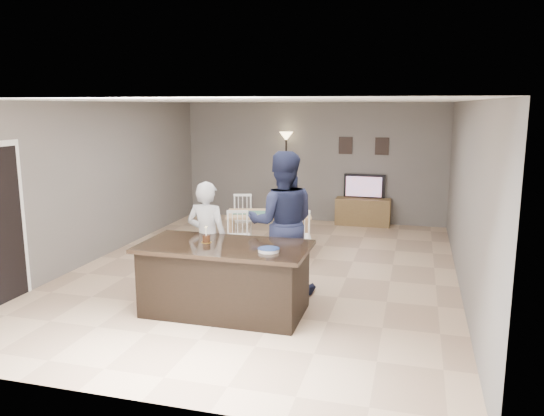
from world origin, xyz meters
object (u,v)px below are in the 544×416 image
(man, at_px, (282,223))
(birthday_cake, at_px, (206,239))
(floor_lamp, at_px, (286,152))
(tv_console, at_px, (363,212))
(dining_table, at_px, (269,219))
(television, at_px, (364,186))
(plate_stack, at_px, (269,250))
(woman, at_px, (207,239))
(kitchen_island, at_px, (225,278))

(man, xyz_separation_m, birthday_cake, (-0.78, -0.90, -0.06))
(man, height_order, floor_lamp, floor_lamp)
(tv_console, bearing_deg, dining_table, -119.55)
(television, relative_size, plate_stack, 3.46)
(television, bearing_deg, floor_lamp, 1.62)
(dining_table, bearing_deg, woman, -110.17)
(television, xyz_separation_m, floor_lamp, (-1.77, -0.05, 0.72))
(television, height_order, floor_lamp, floor_lamp)
(birthday_cake, bearing_deg, woman, 111.28)
(kitchen_island, distance_m, television, 5.78)
(tv_console, xyz_separation_m, man, (-0.68, -4.63, 0.71))
(man, relative_size, birthday_cake, 9.56)
(woman, height_order, dining_table, woman)
(man, xyz_separation_m, floor_lamp, (-1.09, 4.65, 0.57))
(birthday_cake, relative_size, dining_table, 0.10)
(kitchen_island, xyz_separation_m, television, (1.20, 5.64, 0.41))
(television, distance_m, plate_stack, 5.83)
(floor_lamp, bearing_deg, kitchen_island, -84.15)
(man, xyz_separation_m, plate_stack, (0.11, -1.10, -0.09))
(woman, xyz_separation_m, floor_lamp, (-0.11, 5.04, 0.77))
(woman, distance_m, man, 1.07)
(woman, relative_size, dining_table, 0.80)
(kitchen_island, height_order, floor_lamp, floor_lamp)
(birthday_cake, height_order, plate_stack, birthday_cake)
(kitchen_island, distance_m, dining_table, 3.01)
(dining_table, bearing_deg, plate_stack, -89.79)
(floor_lamp, bearing_deg, dining_table, -83.07)
(woman, bearing_deg, television, -104.82)
(kitchen_island, relative_size, dining_table, 1.07)
(dining_table, bearing_deg, tv_console, 45.02)
(plate_stack, bearing_deg, dining_table, 105.65)
(man, distance_m, birthday_cake, 1.19)
(kitchen_island, bearing_deg, birthday_cake, 170.57)
(floor_lamp, bearing_deg, tv_console, -0.65)
(television, xyz_separation_m, dining_table, (-1.46, -2.64, -0.28))
(birthday_cake, bearing_deg, dining_table, 89.89)
(television, bearing_deg, birthday_cake, 75.35)
(birthday_cake, distance_m, plate_stack, 0.91)
(floor_lamp, bearing_deg, woman, -88.73)
(plate_stack, relative_size, floor_lamp, 0.13)
(tv_console, bearing_deg, plate_stack, -95.70)
(television, relative_size, birthday_cake, 4.32)
(kitchen_island, relative_size, tv_console, 1.79)
(woman, xyz_separation_m, birthday_cake, (0.20, -0.51, 0.14))
(television, bearing_deg, man, 81.72)
(birthday_cake, distance_m, floor_lamp, 5.59)
(tv_console, distance_m, man, 4.73)
(kitchen_island, relative_size, floor_lamp, 1.05)
(kitchen_island, height_order, television, television)
(dining_table, xyz_separation_m, floor_lamp, (-0.31, 2.59, 1.00))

